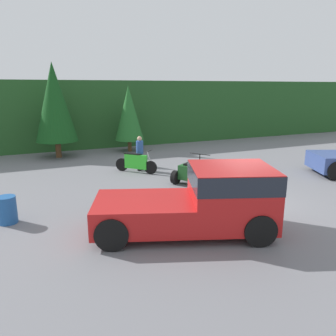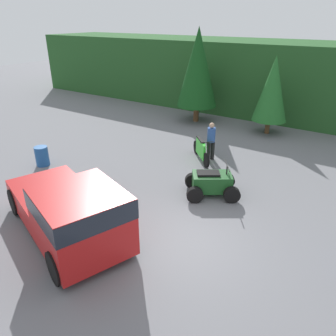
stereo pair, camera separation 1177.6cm
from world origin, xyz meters
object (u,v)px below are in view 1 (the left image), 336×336
Objects in this scene: quad_atv at (194,172)px; rider_person at (140,152)px; pickup_truck_red at (204,199)px; dirt_bike at (136,163)px; steel_barrel at (7,210)px.

rider_person reaches higher than quad_atv.
pickup_truck_red is at bearing -148.00° from quad_atv.
dirt_bike is at bearing 91.50° from quad_atv.
dirt_bike is 7.20m from steel_barrel.
dirt_bike is 0.95× the size of rider_person.
quad_atv reaches higher than steel_barrel.
steel_barrel is at bearing 159.59° from quad_atv.
rider_person reaches higher than steel_barrel.
pickup_truck_red is 2.38× the size of quad_atv.
dirt_bike is at bearing 38.13° from steel_barrel.
steel_barrel is at bearing -96.59° from dirt_bike.
rider_person reaches higher than dirt_bike.
dirt_bike is 3.28m from quad_atv.
dirt_bike is 0.72× the size of quad_atv.
pickup_truck_red reaches higher than quad_atv.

